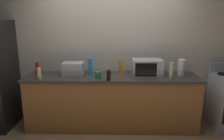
% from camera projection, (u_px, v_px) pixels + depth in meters
% --- Properties ---
extents(ground_plane, '(8.00, 8.00, 0.00)m').
position_uv_depth(ground_plane, '(111.00, 138.00, 3.28)').
color(ground_plane, '#93704C').
extents(back_wall, '(6.40, 0.10, 2.70)m').
position_uv_depth(back_wall, '(112.00, 46.00, 3.76)').
color(back_wall, beige).
rests_on(back_wall, ground_plane).
extents(counter_run, '(2.84, 0.64, 0.90)m').
position_uv_depth(counter_run, '(112.00, 101.00, 3.57)').
color(counter_run, '#9E6B38').
rests_on(counter_run, ground_plane).
extents(microwave, '(0.48, 0.35, 0.27)m').
position_uv_depth(microwave, '(147.00, 67.00, 3.47)').
color(microwave, '#B7BABF').
rests_on(microwave, counter_run).
extents(toaster_oven, '(0.34, 0.26, 0.21)m').
position_uv_depth(toaster_oven, '(73.00, 69.00, 3.51)').
color(toaster_oven, '#B7BABF').
rests_on(toaster_oven, counter_run).
extents(paper_towel_roll, '(0.12, 0.12, 0.27)m').
position_uv_depth(paper_towel_roll, '(182.00, 68.00, 3.46)').
color(paper_towel_roll, white).
rests_on(paper_towel_roll, counter_run).
extents(cordless_phone, '(0.06, 0.11, 0.15)m').
position_uv_depth(cordless_phone, '(109.00, 75.00, 3.22)').
color(cordless_phone, black).
rests_on(cordless_phone, counter_run).
extents(bottle_dish_soap, '(0.07, 0.07, 0.25)m').
position_uv_depth(bottle_dish_soap, '(121.00, 66.00, 3.60)').
color(bottle_dish_soap, orange).
rests_on(bottle_dish_soap, counter_run).
extents(bottle_hand_soap, '(0.06, 0.06, 0.18)m').
position_uv_depth(bottle_hand_soap, '(39.00, 73.00, 3.26)').
color(bottle_hand_soap, beige).
rests_on(bottle_hand_soap, counter_run).
extents(bottle_spray_cleaner, '(0.08, 0.08, 0.27)m').
position_uv_depth(bottle_spray_cleaner, '(90.00, 66.00, 3.56)').
color(bottle_spray_cleaner, '#338CE5').
rests_on(bottle_spray_cleaner, counter_run).
extents(bottle_vinegar, '(0.07, 0.07, 0.26)m').
position_uv_depth(bottle_vinegar, '(171.00, 71.00, 3.27)').
color(bottle_vinegar, beige).
rests_on(bottle_vinegar, counter_run).
extents(bottle_hot_sauce, '(0.06, 0.06, 0.20)m').
position_uv_depth(bottle_hot_sauce, '(37.00, 68.00, 3.59)').
color(bottle_hot_sauce, red).
rests_on(bottle_hot_sauce, counter_run).
extents(mug_green, '(0.09, 0.09, 0.11)m').
position_uv_depth(mug_green, '(98.00, 75.00, 3.32)').
color(mug_green, '#2D8C47').
rests_on(mug_green, counter_run).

